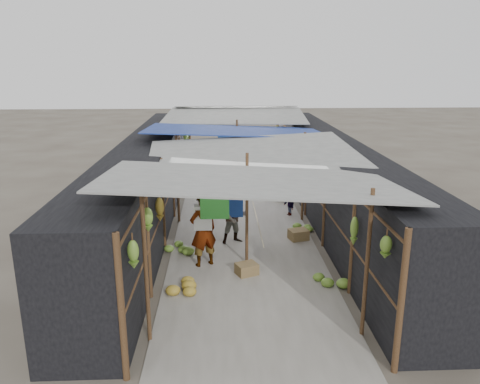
{
  "coord_description": "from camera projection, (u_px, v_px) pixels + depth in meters",
  "views": [
    {
      "loc": [
        -0.59,
        -6.95,
        4.51
      ],
      "look_at": [
        -0.08,
        4.69,
        1.25
      ],
      "focal_mm": 35.0,
      "sensor_mm": 36.0,
      "label": 1
    }
  ],
  "objects": [
    {
      "name": "vendor_seated",
      "position": [
        289.0,
        203.0,
        14.06
      ],
      "size": [
        0.47,
        0.6,
        0.82
      ],
      "primitive_type": "imported",
      "rotation": [
        0.0,
        0.0,
        -1.21
      ],
      "color": "#49453F",
      "rests_on": "ground"
    },
    {
      "name": "shopper_blue",
      "position": [
        235.0,
        217.0,
        11.87
      ],
      "size": [
        0.81,
        0.72,
        1.41
      ],
      "primitive_type": "imported",
      "rotation": [
        0.0,
        0.0,
        0.31
      ],
      "color": "navy",
      "rests_on": "ground"
    },
    {
      "name": "stall_right",
      "position": [
        330.0,
        178.0,
        13.98
      ],
      "size": [
        1.4,
        15.0,
        2.3
      ],
      "primitive_type": "cube",
      "color": "black",
      "rests_on": "ground"
    },
    {
      "name": "floor_bananas",
      "position": [
        264.0,
        225.0,
        12.84
      ],
      "size": [
        4.06,
        8.8,
        0.36
      ],
      "color": "#A4862A",
      "rests_on": "ground"
    },
    {
      "name": "vendor_elderly",
      "position": [
        203.0,
        230.0,
        10.48
      ],
      "size": [
        0.75,
        0.65,
        1.72
      ],
      "primitive_type": "imported",
      "rotation": [
        0.0,
        0.0,
        3.61
      ],
      "color": "white",
      "rests_on": "ground"
    },
    {
      "name": "black_basin",
      "position": [
        269.0,
        192.0,
        16.41
      ],
      "size": [
        0.55,
        0.55,
        0.16
      ],
      "primitive_type": "cylinder",
      "color": "black",
      "rests_on": "ground"
    },
    {
      "name": "market_canopy",
      "position": [
        240.0,
        135.0,
        13.84
      ],
      "size": [
        5.62,
        15.2,
        2.77
      ],
      "color": "brown",
      "rests_on": "ground"
    },
    {
      "name": "crate_mid",
      "position": [
        298.0,
        235.0,
        12.21
      ],
      "size": [
        0.55,
        0.49,
        0.28
      ],
      "primitive_type": "cube",
      "rotation": [
        0.0,
        0.0,
        0.27
      ],
      "color": "olive",
      "rests_on": "ground"
    },
    {
      "name": "aisle_slab",
      "position": [
        240.0,
        215.0,
        14.18
      ],
      "size": [
        3.6,
        16.0,
        0.02
      ],
      "primitive_type": "cube",
      "color": "#9E998E",
      "rests_on": "ground"
    },
    {
      "name": "crate_back",
      "position": [
        210.0,
        192.0,
        16.17
      ],
      "size": [
        0.49,
        0.41,
        0.3
      ],
      "primitive_type": "cube",
      "rotation": [
        0.0,
        0.0,
        -0.06
      ],
      "color": "olive",
      "rests_on": "ground"
    },
    {
      "name": "hanging_bananas",
      "position": [
        237.0,
        162.0,
        13.58
      ],
      "size": [
        3.95,
        13.99,
        0.84
      ],
      "color": "olive",
      "rests_on": "ground"
    },
    {
      "name": "stall_left",
      "position": [
        149.0,
        180.0,
        13.76
      ],
      "size": [
        1.4,
        15.0,
        2.3
      ],
      "primitive_type": "cube",
      "color": "black",
      "rests_on": "ground"
    },
    {
      "name": "crate_near",
      "position": [
        247.0,
        269.0,
        10.21
      ],
      "size": [
        0.55,
        0.5,
        0.27
      ],
      "primitive_type": "cube",
      "rotation": [
        0.0,
        0.0,
        0.41
      ],
      "color": "olive",
      "rests_on": "ground"
    },
    {
      "name": "ground",
      "position": [
        257.0,
        337.0,
        7.93
      ],
      "size": [
        80.0,
        80.0,
        0.0
      ],
      "primitive_type": "plane",
      "color": "#6B6356",
      "rests_on": "ground"
    }
  ]
}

